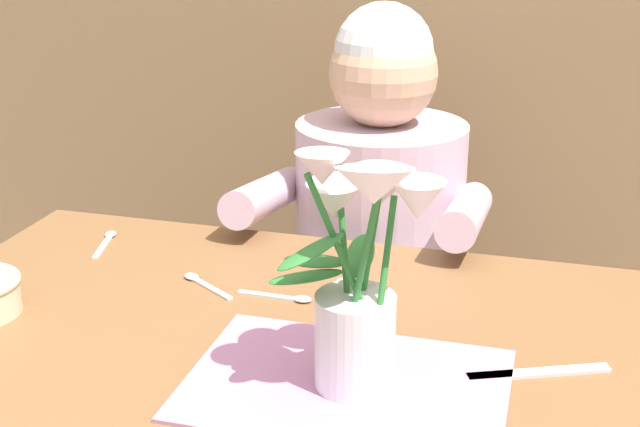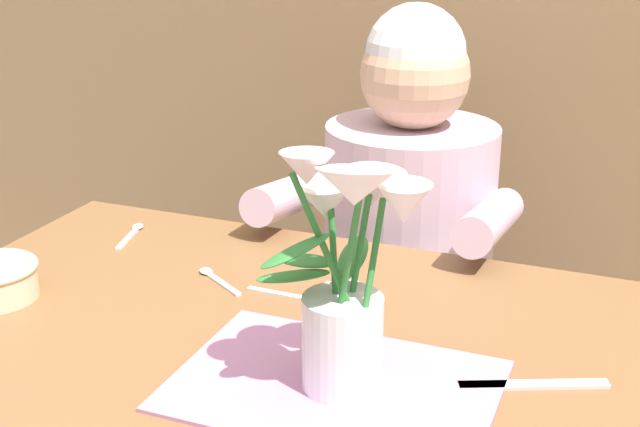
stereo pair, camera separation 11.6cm
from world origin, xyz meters
TOP-DOWN VIEW (x-y plane):
  - dining_table at (0.00, 0.00)m, footprint 1.20×0.80m
  - seated_person at (-0.00, 0.62)m, footprint 0.45×0.47m
  - striped_placemat at (0.10, -0.08)m, footprint 0.40×0.28m
  - flower_vase at (0.12, -0.07)m, footprint 0.21×0.21m
  - dinner_knife at (0.34, 0.02)m, footprint 0.18×0.09m
  - spoon_0 at (-0.42, 0.28)m, footprint 0.04×0.12m
  - spoon_1 at (0.03, 0.19)m, footprint 0.03×0.12m
  - spoon_2 at (-0.04, 0.14)m, footprint 0.12×0.02m
  - spoon_3 at (-0.19, 0.16)m, footprint 0.11×0.08m

SIDE VIEW (x-z plane):
  - seated_person at x=0.00m, z-range 0.00..1.13m
  - dining_table at x=0.00m, z-range 0.27..1.01m
  - striped_placemat at x=0.10m, z-range 0.74..0.74m
  - dinner_knife at x=0.34m, z-range 0.74..0.74m
  - spoon_0 at x=-0.42m, z-range 0.74..0.75m
  - spoon_1 at x=0.03m, z-range 0.74..0.75m
  - spoon_2 at x=-0.04m, z-range 0.74..0.75m
  - spoon_3 at x=-0.19m, z-range 0.74..0.75m
  - flower_vase at x=0.12m, z-range 0.74..1.06m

